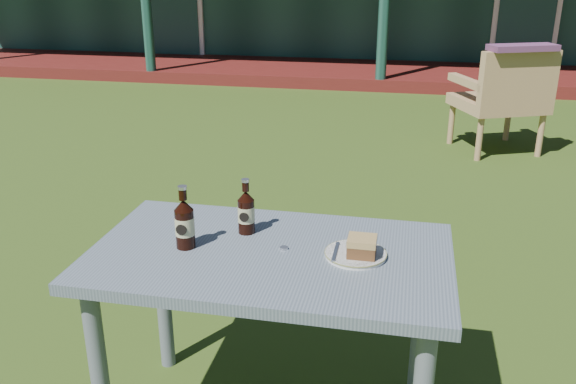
% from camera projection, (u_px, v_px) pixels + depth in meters
% --- Properties ---
extents(ground, '(80.00, 80.00, 0.00)m').
position_uv_depth(ground, '(330.00, 243.00, 3.75)').
color(ground, '#334916').
extents(cafe_table, '(1.20, 0.70, 0.72)m').
position_uv_depth(cafe_table, '(270.00, 278.00, 2.06)').
color(cafe_table, '#545F6A').
rests_on(cafe_table, ground).
extents(plate, '(0.20, 0.20, 0.01)m').
position_uv_depth(plate, '(356.00, 254.00, 1.99)').
color(plate, silver).
rests_on(plate, cafe_table).
extents(cake_slice, '(0.09, 0.09, 0.06)m').
position_uv_depth(cake_slice, '(362.00, 246.00, 1.96)').
color(cake_slice, '#4F3119').
rests_on(cake_slice, plate).
extents(fork, '(0.01, 0.14, 0.00)m').
position_uv_depth(fork, '(335.00, 251.00, 1.99)').
color(fork, silver).
rests_on(fork, plate).
extents(cola_bottle_near, '(0.06, 0.06, 0.20)m').
position_uv_depth(cola_bottle_near, '(246.00, 212.00, 2.14)').
color(cola_bottle_near, black).
rests_on(cola_bottle_near, cafe_table).
extents(cola_bottle_far, '(0.07, 0.07, 0.22)m').
position_uv_depth(cola_bottle_far, '(185.00, 223.00, 2.03)').
color(cola_bottle_far, black).
rests_on(cola_bottle_far, cafe_table).
extents(bottle_cap, '(0.03, 0.03, 0.01)m').
position_uv_depth(bottle_cap, '(284.00, 248.00, 2.04)').
color(bottle_cap, silver).
rests_on(bottle_cap, cafe_table).
extents(armchair_left, '(0.89, 0.87, 0.93)m').
position_uv_depth(armchair_left, '(504.00, 95.00, 5.34)').
color(armchair_left, '#A88154').
rests_on(armchair_left, ground).
extents(floral_throw, '(0.60, 0.41, 0.05)m').
position_uv_depth(floral_throw, '(523.00, 48.00, 5.01)').
color(floral_throw, '#603357').
rests_on(floral_throw, armchair_left).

